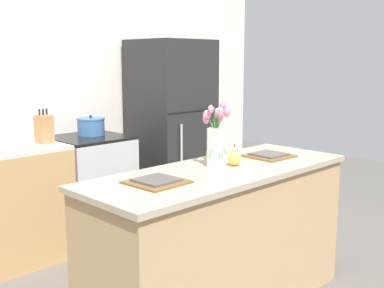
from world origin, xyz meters
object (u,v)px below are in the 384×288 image
(stove_range, at_px, (91,188))
(plate_setting_left, at_px, (157,181))
(flower_vase, at_px, (216,138))
(pear_figurine, at_px, (234,157))
(refrigerator, at_px, (171,129))
(cooking_pot, at_px, (91,126))
(knife_block, at_px, (44,129))
(plate_setting_right, at_px, (269,155))

(stove_range, bearing_deg, plate_setting_left, -110.69)
(stove_range, xyz_separation_m, flower_vase, (-0.08, -1.53, 0.63))
(flower_vase, bearing_deg, stove_range, 86.96)
(flower_vase, relative_size, pear_figurine, 3.06)
(pear_figurine, distance_m, plate_setting_left, 0.62)
(refrigerator, relative_size, plate_setting_left, 5.95)
(stove_range, xyz_separation_m, plate_setting_left, (-0.60, -1.58, 0.46))
(pear_figurine, height_order, cooking_pot, cooking_pot)
(stove_range, height_order, flower_vase, flower_vase)
(stove_range, height_order, knife_block, knife_block)
(plate_setting_left, bearing_deg, flower_vase, 5.46)
(plate_setting_left, xyz_separation_m, cooking_pot, (0.66, 1.64, 0.07))
(flower_vase, height_order, cooking_pot, flower_vase)
(flower_vase, bearing_deg, pear_figurine, -30.45)
(stove_range, distance_m, cooking_pot, 0.53)
(cooking_pot, height_order, knife_block, knife_block)
(flower_vase, bearing_deg, plate_setting_right, -5.87)
(pear_figurine, distance_m, plate_setting_right, 0.38)
(stove_range, distance_m, refrigerator, 1.04)
(stove_range, bearing_deg, pear_figurine, -89.19)
(pear_figurine, bearing_deg, plate_setting_left, 178.90)
(refrigerator, xyz_separation_m, plate_setting_left, (-1.55, -1.58, 0.04))
(knife_block, bearing_deg, cooking_pot, 10.66)
(refrigerator, bearing_deg, stove_range, -179.96)
(stove_range, distance_m, plate_setting_right, 1.70)
(stove_range, bearing_deg, refrigerator, 0.04)
(cooking_pot, bearing_deg, refrigerator, -3.58)
(plate_setting_right, height_order, knife_block, knife_block)
(refrigerator, height_order, flower_vase, refrigerator)
(stove_range, height_order, refrigerator, refrigerator)
(plate_setting_right, bearing_deg, knife_block, 117.96)
(pear_figurine, bearing_deg, cooking_pot, 88.61)
(pear_figurine, bearing_deg, refrigerator, 59.85)
(flower_vase, xyz_separation_m, knife_block, (-0.34, 1.50, -0.06))
(cooking_pot, xyz_separation_m, knife_block, (-0.49, -0.09, 0.04))
(plate_setting_left, bearing_deg, refrigerator, 45.66)
(cooking_pot, distance_m, knife_block, 0.50)
(flower_vase, distance_m, pear_figurine, 0.17)
(plate_setting_left, relative_size, cooking_pot, 1.22)
(pear_figurine, height_order, knife_block, knife_block)
(refrigerator, height_order, knife_block, refrigerator)
(pear_figurine, xyz_separation_m, cooking_pot, (0.04, 1.65, 0.02))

